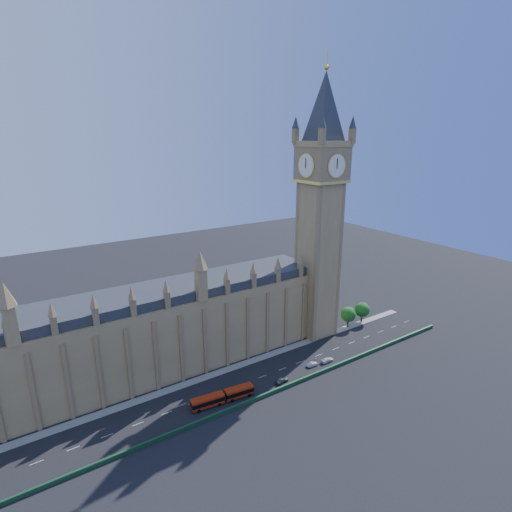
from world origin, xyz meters
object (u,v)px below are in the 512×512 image
car_grey (282,380)px  car_silver (312,364)px  red_bus (223,397)px  car_white (327,360)px

car_grey → car_silver: (14.03, 1.86, -0.11)m
red_bus → car_silver: size_ratio=4.72×
red_bus → car_grey: size_ratio=4.19×
red_bus → car_white: size_ratio=3.95×
car_white → car_silver: bearing=80.5°
car_grey → car_white: car_grey is taller
car_grey → car_white: (20.07, 1.07, -0.07)m
car_white → red_bus: bearing=87.2°
car_silver → car_white: (6.04, -0.79, 0.04)m
red_bus → car_grey: bearing=1.5°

